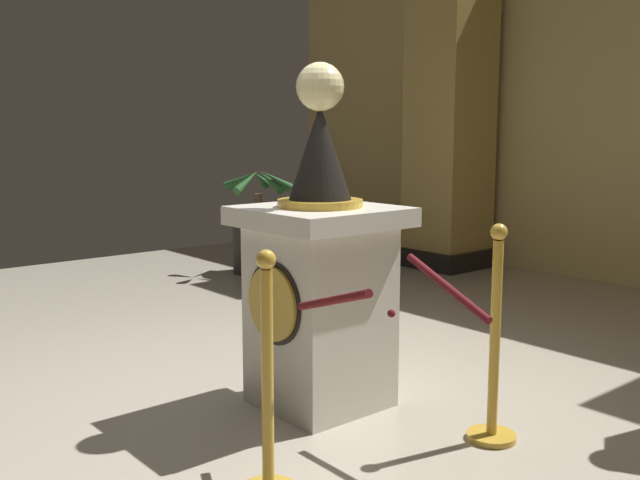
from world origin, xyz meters
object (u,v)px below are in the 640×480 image
(pedestal_clock, at_px, (319,278))
(stanchion_near, at_px, (268,412))
(potted_palm_left, at_px, (259,240))
(stanchion_far, at_px, (494,366))

(pedestal_clock, height_order, stanchion_near, pedestal_clock)
(potted_palm_left, bearing_deg, stanchion_far, -20.67)
(pedestal_clock, distance_m, potted_palm_left, 3.77)
(stanchion_far, bearing_deg, stanchion_near, -102.80)
(stanchion_near, bearing_deg, pedestal_clock, 128.18)
(potted_palm_left, bearing_deg, stanchion_near, -34.94)
(stanchion_near, relative_size, potted_palm_left, 0.91)
(pedestal_clock, height_order, stanchion_far, pedestal_clock)
(stanchion_far, height_order, potted_palm_left, potted_palm_left)
(stanchion_near, distance_m, potted_palm_left, 4.73)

